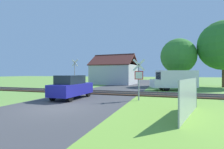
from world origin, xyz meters
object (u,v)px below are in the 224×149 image
object	(u,v)px
tree_right	(178,56)
fence_panel	(190,97)
house	(114,74)
mail_truck	(175,79)
stop_sign_near	(139,77)
parked_car	(71,87)
tree_far	(224,45)
crossing_sign_far	(75,72)

from	to	relation	value
tree_right	fence_panel	size ratio (longest dim) A/B	1.61
house	mail_truck	size ratio (longest dim) A/B	1.52
house	stop_sign_near	bearing A→B (deg)	-63.03
house	parked_car	distance (m)	18.20
parked_car	tree_right	bearing A→B (deg)	63.26
mail_truck	fence_panel	world-z (taller)	mail_truck
mail_truck	parked_car	xyz separation A→B (m)	(-7.74, -9.19, -0.34)
house	tree_far	bearing A→B (deg)	-4.16
stop_sign_near	parked_car	world-z (taller)	stop_sign_near
parked_car	tree_far	bearing A→B (deg)	48.70
mail_truck	tree_right	bearing A→B (deg)	-28.38
crossing_sign_far	tree_far	world-z (taller)	tree_far
tree_far	mail_truck	size ratio (longest dim) A/B	1.73
tree_right	parked_car	bearing A→B (deg)	-117.92
stop_sign_near	mail_truck	distance (m)	8.91
crossing_sign_far	tree_right	size ratio (longest dim) A/B	0.51
parked_car	fence_panel	world-z (taller)	parked_car
stop_sign_near	mail_truck	world-z (taller)	stop_sign_near
house	fence_panel	size ratio (longest dim) A/B	1.81
house	tree_right	bearing A→B (deg)	-6.30
tree_right	parked_car	world-z (taller)	tree_right
fence_panel	tree_right	bearing A→B (deg)	13.42
crossing_sign_far	tree_right	bearing A→B (deg)	43.22
tree_far	stop_sign_near	bearing A→B (deg)	-121.89
stop_sign_near	parked_car	size ratio (longest dim) A/B	0.73
tree_right	fence_panel	bearing A→B (deg)	-91.69
stop_sign_near	tree_far	world-z (taller)	tree_far
stop_sign_near	tree_right	distance (m)	15.92
crossing_sign_far	mail_truck	distance (m)	11.61
mail_truck	fence_panel	bearing A→B (deg)	158.72
crossing_sign_far	tree_far	xyz separation A→B (m)	(17.81, 8.80, 3.64)
stop_sign_near	tree_right	bearing A→B (deg)	-116.23
tree_far	mail_truck	xyz separation A→B (m)	(-6.49, -6.35, -4.47)
house	tree_right	size ratio (longest dim) A/B	1.13
stop_sign_near	house	distance (m)	18.74
parked_car	fence_panel	bearing A→B (deg)	-19.41
stop_sign_near	mail_truck	bearing A→B (deg)	-121.30
tree_right	parked_car	xyz separation A→B (m)	(-8.48, -16.01, -3.56)
mail_truck	fence_panel	xyz separation A→B (m)	(0.18, -12.17, -0.39)
mail_truck	parked_car	size ratio (longest dim) A/B	1.30
crossing_sign_far	parked_car	xyz separation A→B (m)	(3.58, -6.74, -1.17)
tree_right	house	bearing A→B (deg)	169.13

